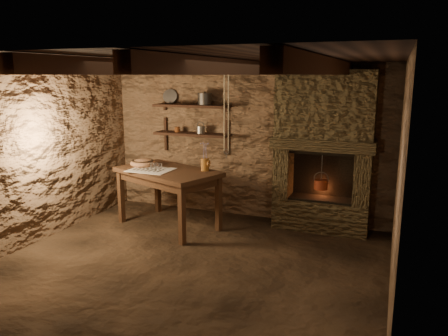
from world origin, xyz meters
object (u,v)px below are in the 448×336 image
at_px(stoneware_jug, 205,159).
at_px(wooden_bowl, 143,163).
at_px(red_pot, 321,184).
at_px(work_table, 168,196).
at_px(iron_stockpot, 205,100).

height_order(stoneware_jug, wooden_bowl, stoneware_jug).
relative_size(wooden_bowl, red_pot, 0.70).
relative_size(work_table, iron_stockpot, 7.92).
xyz_separation_m(stoneware_jug, red_pot, (1.59, 0.51, -0.35)).
xyz_separation_m(stoneware_jug, wooden_bowl, (-1.01, -0.06, -0.13)).
bearing_deg(stoneware_jug, iron_stockpot, 121.96).
xyz_separation_m(wooden_bowl, red_pot, (2.60, 0.57, -0.22)).
distance_m(work_table, red_pot, 2.24).
bearing_deg(work_table, stoneware_jug, 35.12).
height_order(work_table, red_pot, red_pot).
height_order(work_table, stoneware_jug, stoneware_jug).
relative_size(iron_stockpot, red_pot, 0.40).
xyz_separation_m(work_table, stoneware_jug, (0.54, 0.14, 0.58)).
bearing_deg(work_table, iron_stockpot, 91.69).
height_order(stoneware_jug, red_pot, stoneware_jug).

